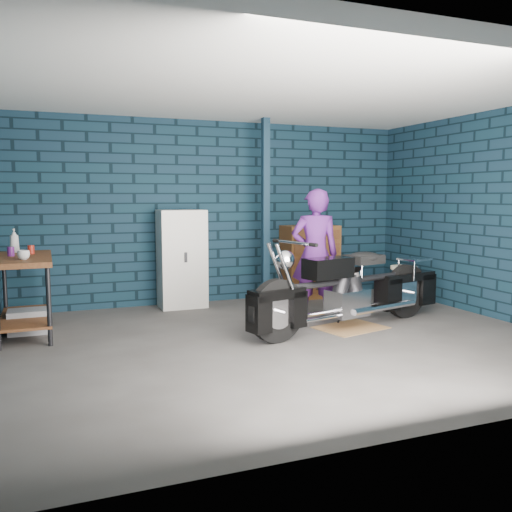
{
  "coord_description": "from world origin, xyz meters",
  "views": [
    {
      "loc": [
        -2.43,
        -5.32,
        1.6
      ],
      "look_at": [
        -0.24,
        0.3,
        0.92
      ],
      "focal_mm": 38.0,
      "sensor_mm": 36.0,
      "label": 1
    }
  ],
  "objects_px": {
    "person": "(315,254)",
    "storage_bin": "(28,321)",
    "workbench": "(25,296)",
    "motorcycle": "(351,283)",
    "locker": "(182,259)",
    "shop_stool": "(403,290)",
    "tool_chest": "(310,262)"
  },
  "relations": [
    {
      "from": "storage_bin",
      "to": "locker",
      "type": "xyz_separation_m",
      "value": [
        2.03,
        0.82,
        0.56
      ]
    },
    {
      "from": "tool_chest",
      "to": "storage_bin",
      "type": "bearing_deg",
      "value": -168.65
    },
    {
      "from": "storage_bin",
      "to": "motorcycle",
      "type": "bearing_deg",
      "value": -17.58
    },
    {
      "from": "tool_chest",
      "to": "shop_stool",
      "type": "bearing_deg",
      "value": -66.59
    },
    {
      "from": "locker",
      "to": "shop_stool",
      "type": "bearing_deg",
      "value": -29.06
    },
    {
      "from": "workbench",
      "to": "tool_chest",
      "type": "relative_size",
      "value": 1.23
    },
    {
      "from": "storage_bin",
      "to": "workbench",
      "type": "bearing_deg",
      "value": -112.17
    },
    {
      "from": "workbench",
      "to": "storage_bin",
      "type": "height_order",
      "value": "workbench"
    },
    {
      "from": "motorcycle",
      "to": "locker",
      "type": "height_order",
      "value": "locker"
    },
    {
      "from": "workbench",
      "to": "motorcycle",
      "type": "xyz_separation_m",
      "value": [
        3.66,
        -1.1,
        0.1
      ]
    },
    {
      "from": "storage_bin",
      "to": "shop_stool",
      "type": "bearing_deg",
      "value": -8.2
    },
    {
      "from": "motorcycle",
      "to": "tool_chest",
      "type": "height_order",
      "value": "tool_chest"
    },
    {
      "from": "person",
      "to": "shop_stool",
      "type": "distance_m",
      "value": 1.38
    },
    {
      "from": "storage_bin",
      "to": "locker",
      "type": "relative_size",
      "value": 0.32
    },
    {
      "from": "person",
      "to": "workbench",
      "type": "bearing_deg",
      "value": 10.24
    },
    {
      "from": "workbench",
      "to": "storage_bin",
      "type": "xyz_separation_m",
      "value": [
        0.02,
        0.05,
        -0.32
      ]
    },
    {
      "from": "storage_bin",
      "to": "locker",
      "type": "bearing_deg",
      "value": 21.99
    },
    {
      "from": "motorcycle",
      "to": "tool_chest",
      "type": "xyz_separation_m",
      "value": [
        0.45,
        1.97,
        0.01
      ]
    },
    {
      "from": "tool_chest",
      "to": "shop_stool",
      "type": "xyz_separation_m",
      "value": [
        0.65,
        -1.5,
        -0.24
      ]
    },
    {
      "from": "tool_chest",
      "to": "locker",
      "type": "bearing_deg",
      "value": 180.0
    },
    {
      "from": "storage_bin",
      "to": "shop_stool",
      "type": "relative_size",
      "value": 0.69
    },
    {
      "from": "motorcycle",
      "to": "shop_stool",
      "type": "distance_m",
      "value": 1.22
    },
    {
      "from": "person",
      "to": "shop_stool",
      "type": "xyz_separation_m",
      "value": [
        1.27,
        -0.17,
        -0.52
      ]
    },
    {
      "from": "workbench",
      "to": "shop_stool",
      "type": "relative_size",
      "value": 2.16
    },
    {
      "from": "workbench",
      "to": "person",
      "type": "relative_size",
      "value": 0.83
    },
    {
      "from": "person",
      "to": "storage_bin",
      "type": "relative_size",
      "value": 3.77
    },
    {
      "from": "person",
      "to": "tool_chest",
      "type": "height_order",
      "value": "person"
    },
    {
      "from": "workbench",
      "to": "locker",
      "type": "bearing_deg",
      "value": 22.97
    },
    {
      "from": "shop_stool",
      "to": "locker",
      "type": "bearing_deg",
      "value": 150.94
    },
    {
      "from": "workbench",
      "to": "shop_stool",
      "type": "bearing_deg",
      "value": -7.59
    },
    {
      "from": "motorcycle",
      "to": "shop_stool",
      "type": "bearing_deg",
      "value": 9.23
    },
    {
      "from": "workbench",
      "to": "locker",
      "type": "xyz_separation_m",
      "value": [
        2.05,
        0.87,
        0.24
      ]
    }
  ]
}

